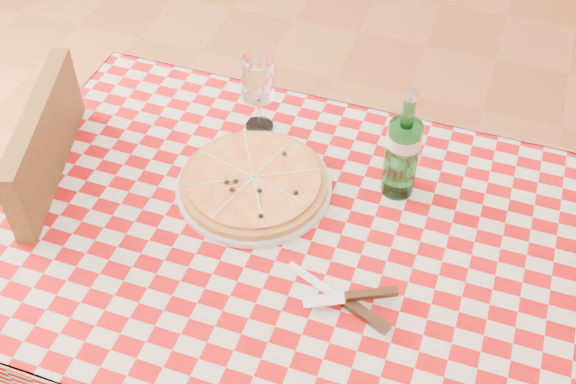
% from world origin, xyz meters
% --- Properties ---
extents(dining_table, '(1.20, 0.80, 0.75)m').
position_xyz_m(dining_table, '(0.00, 0.00, 0.66)').
color(dining_table, brown).
rests_on(dining_table, ground).
extents(tablecloth, '(1.30, 0.90, 0.01)m').
position_xyz_m(tablecloth, '(0.00, 0.00, 0.75)').
color(tablecloth, '#B50B0F').
rests_on(tablecloth, dining_table).
extents(chair_far, '(0.53, 0.53, 0.94)m').
position_xyz_m(chair_far, '(-0.65, -0.03, 0.54)').
color(chair_far, brown).
rests_on(chair_far, ground).
extents(pizza_plate, '(0.42, 0.42, 0.04)m').
position_xyz_m(pizza_plate, '(-0.11, 0.10, 0.78)').
color(pizza_plate, '#D19045').
rests_on(pizza_plate, tablecloth).
extents(water_bottle, '(0.10, 0.10, 0.26)m').
position_xyz_m(water_bottle, '(0.18, 0.20, 0.89)').
color(water_bottle, '#1B6D2D').
rests_on(water_bottle, tablecloth).
extents(wine_glass, '(0.09, 0.09, 0.19)m').
position_xyz_m(wine_glass, '(-0.17, 0.30, 0.85)').
color(wine_glass, silver).
rests_on(wine_glass, tablecloth).
extents(cutlery, '(0.28, 0.24, 0.03)m').
position_xyz_m(cutlery, '(0.16, -0.12, 0.77)').
color(cutlery, silver).
rests_on(cutlery, tablecloth).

